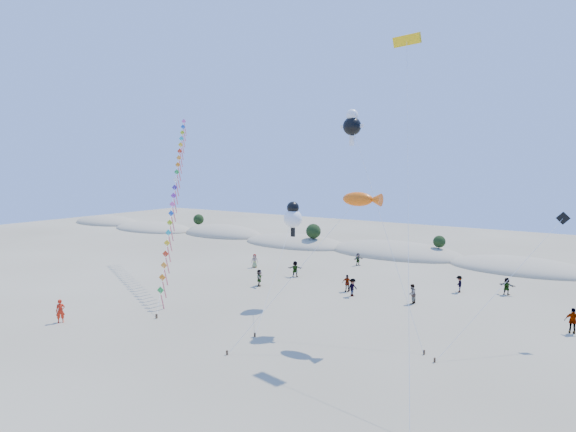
{
  "coord_description": "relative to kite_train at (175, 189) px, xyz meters",
  "views": [
    {
      "loc": [
        23.79,
        -17.64,
        12.25
      ],
      "look_at": [
        2.9,
        14.0,
        8.22
      ],
      "focal_mm": 30.0,
      "sensor_mm": 36.0,
      "label": 1
    }
  ],
  "objects": [
    {
      "name": "ground",
      "position": [
        15.17,
        -19.06,
        -9.64
      ],
      "size": [
        160.0,
        160.0,
        0.0
      ],
      "primitive_type": "plane",
      "color": "#84785B",
      "rests_on": "ground"
    },
    {
      "name": "dune_ridge",
      "position": [
        16.23,
        26.08,
        -9.53
      ],
      "size": [
        145.3,
        11.49,
        5.57
      ],
      "color": "tan",
      "rests_on": "ground"
    },
    {
      "name": "kite_train",
      "position": [
        0.0,
        0.0,
        0.0
      ],
      "size": [
        18.24,
        21.07,
        18.87
      ],
      "color": "#3F2D1E",
      "rests_on": "ground"
    },
    {
      "name": "fish_kite",
      "position": [
        24.74,
        -5.78,
        0.2
      ],
      "size": [
        7.1,
        8.62,
        10.37
      ],
      "color": "#3F2D1E",
      "rests_on": "ground"
    },
    {
      "name": "cartoon_kite_low",
      "position": [
        16.15,
        -1.38,
        -1.88
      ],
      "size": [
        3.34,
        9.72,
        9.07
      ],
      "color": "#3F2D1E",
      "rests_on": "ground"
    },
    {
      "name": "cartoon_kite_high",
      "position": [
        21.94,
        -1.68,
        5.81
      ],
      "size": [
        8.89,
        5.82,
        16.66
      ],
      "color": "#3F2D1E",
      "rests_on": "ground"
    },
    {
      "name": "parafoil_kite",
      "position": [
        26.96,
        -3.6,
        10.73
      ],
      "size": [
        6.63,
        13.98,
        21.3
      ],
      "color": "#3F2D1E",
      "rests_on": "ground"
    },
    {
      "name": "dark_kite",
      "position": [
        34.91,
        -0.82,
        -3.55
      ],
      "size": [
        6.42,
        9.71,
        9.02
      ],
      "color": "#3F2D1E",
      "rests_on": "ground"
    },
    {
      "name": "flyer_foreground",
      "position": [
        4.03,
        -16.04,
        -8.73
      ],
      "size": [
        0.74,
        0.8,
        1.83
      ],
      "primitive_type": "imported",
      "rotation": [
        0.0,
        0.0,
        0.98
      ],
      "color": "red",
      "rests_on": "ground"
    },
    {
      "name": "beachgoers",
      "position": [
        21.81,
        7.14,
        -8.8
      ],
      "size": [
        39.79,
        16.28,
        1.89
      ],
      "color": "slate",
      "rests_on": "ground"
    }
  ]
}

